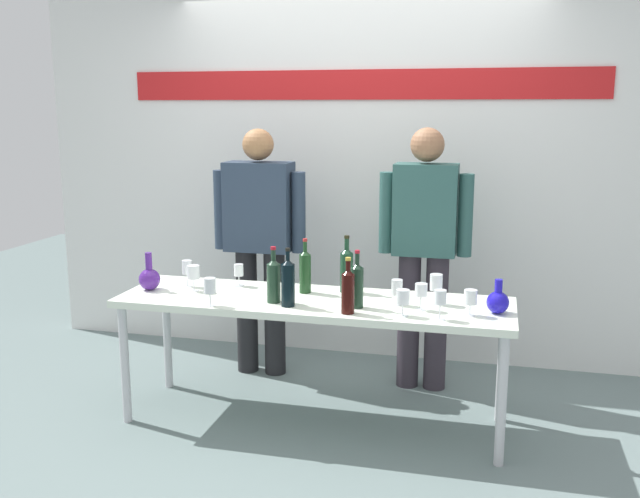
{
  "coord_description": "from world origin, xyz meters",
  "views": [
    {
      "loc": [
        0.96,
        -3.67,
        1.77
      ],
      "look_at": [
        0.0,
        0.15,
        0.98
      ],
      "focal_mm": 39.76,
      "sensor_mm": 36.0,
      "label": 1
    }
  ],
  "objects_px": {
    "wine_glass_left_2": "(187,268)",
    "wine_glass_left_3": "(193,273)",
    "wine_bottle_2": "(288,282)",
    "wine_bottle_5": "(348,290)",
    "wine_bottle_1": "(347,269)",
    "wine_glass_right_2": "(471,298)",
    "wine_glass_right_0": "(436,283)",
    "display_table": "(313,309)",
    "presenter_right": "(424,244)",
    "wine_glass_right_4": "(440,298)",
    "wine_bottle_0": "(305,270)",
    "wine_bottle_4": "(357,284)",
    "wine_glass_left_0": "(239,271)",
    "decanter_blue_right": "(498,301)",
    "wine_glass_right_1": "(421,290)",
    "wine_glass_left_1": "(210,286)",
    "wine_bottle_3": "(274,279)",
    "presenter_left": "(260,236)",
    "wine_glass_right_3": "(403,298)",
    "wine_glass_right_5": "(397,288)",
    "decanter_blue_left": "(149,278)"
  },
  "relations": [
    {
      "from": "wine_bottle_2",
      "to": "wine_bottle_3",
      "type": "distance_m",
      "value": 0.11
    },
    {
      "from": "wine_glass_right_5",
      "to": "presenter_left",
      "type": "bearing_deg",
      "value": 146.21
    },
    {
      "from": "wine_bottle_3",
      "to": "wine_bottle_4",
      "type": "height_order",
      "value": "wine_bottle_4"
    },
    {
      "from": "decanter_blue_left",
      "to": "wine_bottle_1",
      "type": "height_order",
      "value": "wine_bottle_1"
    },
    {
      "from": "wine_bottle_1",
      "to": "wine_glass_right_2",
      "type": "bearing_deg",
      "value": -23.6
    },
    {
      "from": "wine_bottle_5",
      "to": "wine_glass_right_0",
      "type": "distance_m",
      "value": 0.51
    },
    {
      "from": "wine_glass_left_1",
      "to": "wine_glass_right_1",
      "type": "relative_size",
      "value": 1.06
    },
    {
      "from": "wine_glass_left_0",
      "to": "wine_glass_left_2",
      "type": "relative_size",
      "value": 0.83
    },
    {
      "from": "decanter_blue_left",
      "to": "wine_bottle_3",
      "type": "height_order",
      "value": "wine_bottle_3"
    },
    {
      "from": "wine_bottle_5",
      "to": "wine_glass_left_0",
      "type": "relative_size",
      "value": 2.24
    },
    {
      "from": "wine_glass_right_3",
      "to": "wine_glass_right_5",
      "type": "distance_m",
      "value": 0.2
    },
    {
      "from": "wine_bottle_0",
      "to": "wine_glass_left_0",
      "type": "height_order",
      "value": "wine_bottle_0"
    },
    {
      "from": "wine_glass_right_2",
      "to": "wine_glass_right_5",
      "type": "relative_size",
      "value": 0.97
    },
    {
      "from": "wine_glass_left_0",
      "to": "wine_bottle_1",
      "type": "bearing_deg",
      "value": 1.7
    },
    {
      "from": "wine_bottle_0",
      "to": "wine_bottle_1",
      "type": "xyz_separation_m",
      "value": [
        0.23,
        0.07,
        0.01
      ]
    },
    {
      "from": "wine_glass_right_0",
      "to": "wine_bottle_1",
      "type": "bearing_deg",
      "value": 165.28
    },
    {
      "from": "presenter_right",
      "to": "wine_bottle_5",
      "type": "bearing_deg",
      "value": -108.48
    },
    {
      "from": "wine_bottle_2",
      "to": "wine_glass_right_0",
      "type": "bearing_deg",
      "value": 16.71
    },
    {
      "from": "wine_bottle_2",
      "to": "wine_glass_right_5",
      "type": "relative_size",
      "value": 2.27
    },
    {
      "from": "wine_glass_left_1",
      "to": "wine_glass_right_5",
      "type": "height_order",
      "value": "wine_glass_left_1"
    },
    {
      "from": "presenter_left",
      "to": "wine_glass_left_0",
      "type": "xyz_separation_m",
      "value": [
        0.03,
        -0.49,
        -0.12
      ]
    },
    {
      "from": "decanter_blue_left",
      "to": "presenter_left",
      "type": "distance_m",
      "value": 0.84
    },
    {
      "from": "presenter_left",
      "to": "wine_bottle_0",
      "type": "distance_m",
      "value": 0.71
    },
    {
      "from": "wine_glass_right_4",
      "to": "display_table",
      "type": "bearing_deg",
      "value": 162.71
    },
    {
      "from": "wine_bottle_0",
      "to": "wine_glass_right_4",
      "type": "height_order",
      "value": "wine_bottle_0"
    },
    {
      "from": "display_table",
      "to": "wine_bottle_3",
      "type": "distance_m",
      "value": 0.29
    },
    {
      "from": "decanter_blue_left",
      "to": "wine_glass_right_0",
      "type": "height_order",
      "value": "decanter_blue_left"
    },
    {
      "from": "wine_bottle_2",
      "to": "wine_bottle_5",
      "type": "relative_size",
      "value": 1.07
    },
    {
      "from": "wine_bottle_4",
      "to": "wine_glass_right_5",
      "type": "distance_m",
      "value": 0.23
    },
    {
      "from": "wine_bottle_0",
      "to": "wine_bottle_4",
      "type": "relative_size",
      "value": 1.01
    },
    {
      "from": "decanter_blue_left",
      "to": "wine_glass_right_1",
      "type": "height_order",
      "value": "decanter_blue_left"
    },
    {
      "from": "display_table",
      "to": "decanter_blue_right",
      "type": "distance_m",
      "value": 1.0
    },
    {
      "from": "presenter_right",
      "to": "wine_bottle_1",
      "type": "bearing_deg",
      "value": -130.07
    },
    {
      "from": "wine_glass_left_2",
      "to": "wine_glass_left_3",
      "type": "distance_m",
      "value": 0.12
    },
    {
      "from": "decanter_blue_right",
      "to": "wine_bottle_1",
      "type": "distance_m",
      "value": 0.88
    },
    {
      "from": "decanter_blue_right",
      "to": "wine_bottle_1",
      "type": "xyz_separation_m",
      "value": [
        -0.85,
        0.23,
        0.07
      ]
    },
    {
      "from": "wine_bottle_4",
      "to": "wine_glass_right_1",
      "type": "distance_m",
      "value": 0.34
    },
    {
      "from": "wine_glass_left_1",
      "to": "wine_glass_left_3",
      "type": "xyz_separation_m",
      "value": [
        -0.21,
        0.26,
        0.0
      ]
    },
    {
      "from": "wine_glass_right_4",
      "to": "wine_glass_right_2",
      "type": "bearing_deg",
      "value": 37.23
    },
    {
      "from": "decanter_blue_left",
      "to": "wine_bottle_3",
      "type": "bearing_deg",
      "value": -5.63
    },
    {
      "from": "presenter_right",
      "to": "wine_glass_left_3",
      "type": "distance_m",
      "value": 1.42
    },
    {
      "from": "display_table",
      "to": "wine_glass_right_1",
      "type": "relative_size",
      "value": 15.2
    },
    {
      "from": "wine_bottle_1",
      "to": "wine_glass_right_1",
      "type": "bearing_deg",
      "value": -30.79
    },
    {
      "from": "presenter_left",
      "to": "wine_glass_left_3",
      "type": "height_order",
      "value": "presenter_left"
    },
    {
      "from": "decanter_blue_right",
      "to": "wine_glass_right_1",
      "type": "height_order",
      "value": "decanter_blue_right"
    },
    {
      "from": "presenter_right",
      "to": "wine_bottle_5",
      "type": "distance_m",
      "value": 0.94
    },
    {
      "from": "presenter_right",
      "to": "wine_glass_right_0",
      "type": "distance_m",
      "value": 0.63
    },
    {
      "from": "presenter_right",
      "to": "wine_bottle_5",
      "type": "height_order",
      "value": "presenter_right"
    },
    {
      "from": "wine_glass_left_1",
      "to": "wine_glass_left_3",
      "type": "relative_size",
      "value": 1.01
    },
    {
      "from": "display_table",
      "to": "presenter_right",
      "type": "height_order",
      "value": "presenter_right"
    }
  ]
}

